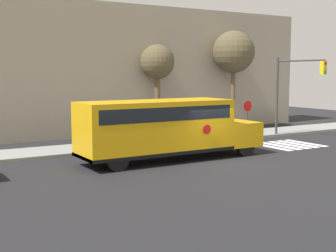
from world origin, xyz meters
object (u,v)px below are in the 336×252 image
object	(u,v)px
school_bus	(164,126)
tree_far_sidewalk	(234,53)
traffic_light	(292,84)
tree_near_sidewalk	(157,64)
stop_sign	(247,113)

from	to	relation	value
school_bus	tree_far_sidewalk	xyz separation A→B (m)	(10.93, 8.33, 4.02)
traffic_light	tree_near_sidewalk	bearing A→B (deg)	135.05
school_bus	tree_far_sidewalk	bearing A→B (deg)	37.30
traffic_light	school_bus	bearing A→B (deg)	-167.74
school_bus	traffic_light	size ratio (longest dim) A/B	1.80
tree_near_sidewalk	tree_far_sidewalk	distance (m)	6.38
tree_far_sidewalk	school_bus	bearing A→B (deg)	-142.70
school_bus	tree_near_sidewalk	xyz separation A→B (m)	(4.62, 8.70, 3.16)
school_bus	tree_near_sidewalk	distance (m)	10.34
school_bus	traffic_light	bearing A→B (deg)	12.26
tree_near_sidewalk	tree_far_sidewalk	bearing A→B (deg)	-3.33
school_bus	tree_near_sidewalk	world-z (taller)	tree_near_sidewalk
tree_far_sidewalk	stop_sign	bearing A→B (deg)	-117.78
school_bus	stop_sign	bearing A→B (deg)	24.98
stop_sign	tree_near_sidewalk	world-z (taller)	tree_near_sidewalk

